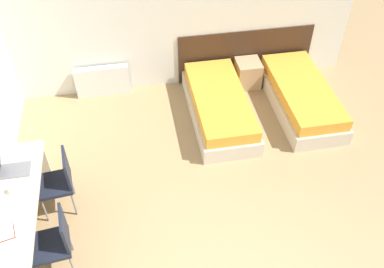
{
  "coord_description": "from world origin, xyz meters",
  "views": [
    {
      "loc": [
        -0.72,
        -1.71,
        4.43
      ],
      "look_at": [
        0.0,
        2.29,
        0.55
      ],
      "focal_mm": 40.0,
      "sensor_mm": 36.0,
      "label": 1
    }
  ],
  "objects_px": {
    "bed_near_window": "(219,107)",
    "chair_near_notebook": "(55,241)",
    "laptop": "(9,167)",
    "chair_near_laptop": "(59,180)",
    "nightstand": "(248,73)",
    "bed_near_door": "(301,97)"
  },
  "relations": [
    {
      "from": "nightstand",
      "to": "laptop",
      "type": "bearing_deg",
      "value": -148.85
    },
    {
      "from": "bed_near_window",
      "to": "chair_near_notebook",
      "type": "relative_size",
      "value": 2.16
    },
    {
      "from": "bed_near_window",
      "to": "chair_near_notebook",
      "type": "bearing_deg",
      "value": -136.36
    },
    {
      "from": "bed_near_door",
      "to": "nightstand",
      "type": "distance_m",
      "value": 1.0
    },
    {
      "from": "laptop",
      "to": "bed_near_door",
      "type": "bearing_deg",
      "value": 17.51
    },
    {
      "from": "bed_near_window",
      "to": "nightstand",
      "type": "bearing_deg",
      "value": 48.64
    },
    {
      "from": "bed_near_window",
      "to": "chair_near_laptop",
      "type": "height_order",
      "value": "chair_near_laptop"
    },
    {
      "from": "bed_near_door",
      "to": "laptop",
      "type": "bearing_deg",
      "value": -162.11
    },
    {
      "from": "bed_near_door",
      "to": "chair_near_laptop",
      "type": "distance_m",
      "value": 3.85
    },
    {
      "from": "chair_near_laptop",
      "to": "bed_near_window",
      "type": "bearing_deg",
      "value": 24.45
    },
    {
      "from": "bed_near_door",
      "to": "chair_near_notebook",
      "type": "height_order",
      "value": "chair_near_notebook"
    },
    {
      "from": "chair_near_laptop",
      "to": "laptop",
      "type": "height_order",
      "value": "laptop"
    },
    {
      "from": "bed_near_door",
      "to": "laptop",
      "type": "xyz_separation_m",
      "value": [
        -4.09,
        -1.32,
        0.6
      ]
    },
    {
      "from": "bed_near_window",
      "to": "chair_near_notebook",
      "type": "distance_m",
      "value": 3.17
    },
    {
      "from": "nightstand",
      "to": "bed_near_door",
      "type": "bearing_deg",
      "value": -48.64
    },
    {
      "from": "chair_near_laptop",
      "to": "chair_near_notebook",
      "type": "height_order",
      "value": "same"
    },
    {
      "from": "chair_near_notebook",
      "to": "bed_near_door",
      "type": "bearing_deg",
      "value": 24.86
    },
    {
      "from": "bed_near_window",
      "to": "chair_near_laptop",
      "type": "bearing_deg",
      "value": -149.82
    },
    {
      "from": "nightstand",
      "to": "chair_near_laptop",
      "type": "bearing_deg",
      "value": -144.78
    },
    {
      "from": "chair_near_notebook",
      "to": "laptop",
      "type": "relative_size",
      "value": 2.51
    },
    {
      "from": "bed_near_window",
      "to": "nightstand",
      "type": "relative_size",
      "value": 4.29
    },
    {
      "from": "chair_near_laptop",
      "to": "laptop",
      "type": "distance_m",
      "value": 0.58
    }
  ]
}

